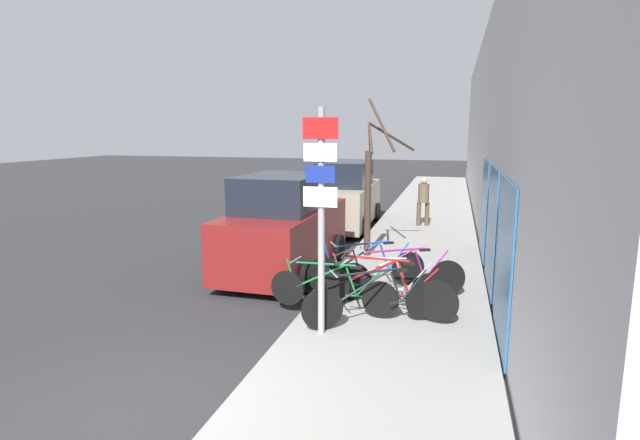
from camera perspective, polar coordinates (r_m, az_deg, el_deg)
The scene contains 14 objects.
ground_plane at distance 16.28m, azimuth 2.46°, elevation -1.33°, with size 80.00×80.00×0.00m, color #28282B.
sidewalk_curb at distance 18.67m, azimuth 12.18°, elevation 0.18°, with size 3.20×32.00×0.15m.
building_facade at distance 18.30m, azimuth 18.09°, elevation 9.65°, with size 0.23×32.00×6.50m.
signpost at distance 7.44m, azimuth 0.12°, elevation 1.13°, with size 0.53×0.12×3.45m.
bicycle_0 at distance 8.20m, azimuth 6.30°, elevation -9.22°, with size 2.15×1.21×0.94m.
bicycle_1 at distance 8.74m, azimuth 1.39°, elevation -8.03°, with size 2.34×0.45×0.88m.
bicycle_2 at distance 8.75m, azimuth 7.09°, elevation -7.81°, with size 2.58×0.76×0.99m.
bicycle_3 at distance 9.01m, azimuth 7.01°, elevation -7.43°, with size 2.39×0.44×0.93m.
bicycle_4 at distance 9.49m, azimuth 9.16°, elevation -6.46°, with size 2.36×0.93×0.98m.
bicycle_5 at distance 9.98m, azimuth 5.43°, elevation -5.57°, with size 2.16×1.22×0.96m.
parked_car_0 at distance 11.50m, azimuth -4.12°, elevation -0.92°, with size 2.13×4.41×2.28m.
parked_car_1 at distance 16.80m, azimuth 2.95°, elevation 2.60°, with size 2.01×4.70×2.25m.
pedestrian_near at distance 16.71m, azimuth 11.74°, elevation 2.49°, with size 0.41×0.35×1.60m.
street_tree at distance 12.39m, azimuth 5.79°, elevation 3.75°, with size 1.15×2.15×3.86m.
Camera 1 is at (3.47, -4.37, 3.28)m, focal length 28.00 mm.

